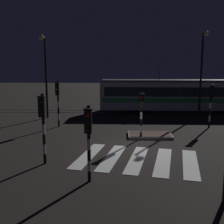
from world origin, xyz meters
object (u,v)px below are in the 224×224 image
at_px(traffic_light_corner_far_right, 211,99).
at_px(tram, 184,95).
at_px(traffic_light_kerb_mid_left, 88,133).
at_px(traffic_light_median_centre, 141,108).
at_px(street_lamp_trackside_left, 45,67).
at_px(street_lamp_trackside_right, 202,64).
at_px(traffic_light_corner_near_left, 43,118).
at_px(traffic_light_corner_far_left, 58,97).

xyz_separation_m(traffic_light_corner_far_right, tram, (-0.48, 6.98, -0.44)).
bearing_deg(traffic_light_kerb_mid_left, traffic_light_median_centre, 69.26).
relative_size(street_lamp_trackside_left, street_lamp_trackside_right, 0.94).
bearing_deg(traffic_light_median_centre, traffic_light_corner_far_right, 33.27).
xyz_separation_m(traffic_light_corner_near_left, street_lamp_trackside_right, (10.75, 12.68, 2.55)).
relative_size(traffic_light_corner_far_left, street_lamp_trackside_left, 0.49).
distance_m(traffic_light_kerb_mid_left, traffic_light_corner_far_right, 12.81).
distance_m(traffic_light_corner_near_left, street_lamp_trackside_left, 12.02).
distance_m(traffic_light_corner_far_left, tram, 13.08).
height_order(traffic_light_median_centre, street_lamp_trackside_right, street_lamp_trackside_right).
xyz_separation_m(traffic_light_corner_far_right, street_lamp_trackside_right, (0.52, 4.53, 2.57)).
distance_m(traffic_light_kerb_mid_left, traffic_light_corner_near_left, 3.07).
distance_m(traffic_light_corner_far_left, street_lamp_trackside_right, 13.06).
bearing_deg(tram, traffic_light_corner_near_left, -122.79).
height_order(traffic_light_corner_far_left, traffic_light_corner_near_left, traffic_light_corner_far_left).
bearing_deg(traffic_light_corner_far_left, street_lamp_trackside_left, 118.50).
height_order(traffic_light_kerb_mid_left, traffic_light_corner_far_left, traffic_light_corner_far_left).
relative_size(traffic_light_kerb_mid_left, traffic_light_corner_far_right, 0.93).
distance_m(traffic_light_median_centre, street_lamp_trackside_right, 10.36).
bearing_deg(traffic_light_corner_far_right, traffic_light_corner_far_left, -179.14).
bearing_deg(traffic_light_corner_far_left, traffic_light_corner_near_left, -81.52).
relative_size(street_lamp_trackside_left, tram, 0.43).
distance_m(traffic_light_corner_far_left, street_lamp_trackside_left, 4.48).
height_order(traffic_light_corner_near_left, traffic_light_corner_far_right, traffic_light_corner_near_left).
bearing_deg(street_lamp_trackside_right, traffic_light_corner_near_left, -130.28).
xyz_separation_m(traffic_light_median_centre, street_lamp_trackside_left, (-7.90, 6.77, 2.54)).
distance_m(traffic_light_corner_near_left, tram, 18.00).
height_order(traffic_light_kerb_mid_left, traffic_light_corner_near_left, traffic_light_corner_near_left).
relative_size(traffic_light_corner_far_left, traffic_light_corner_far_right, 1.05).
distance_m(traffic_light_kerb_mid_left, traffic_light_median_centre, 7.04).
bearing_deg(street_lamp_trackside_left, traffic_light_kerb_mid_left, -67.97).
bearing_deg(traffic_light_kerb_mid_left, tram, 66.63).
height_order(traffic_light_kerb_mid_left, street_lamp_trackside_right, street_lamp_trackside_right).
bearing_deg(street_lamp_trackside_left, tram, 16.27).
relative_size(traffic_light_corner_near_left, street_lamp_trackside_right, 0.44).
xyz_separation_m(traffic_light_kerb_mid_left, tram, (7.39, 17.09, -0.29)).
relative_size(traffic_light_corner_far_left, tram, 0.21).
xyz_separation_m(traffic_light_corner_far_left, street_lamp_trackside_right, (11.94, 4.70, 2.45)).
bearing_deg(traffic_light_kerb_mid_left, traffic_light_corner_far_left, 109.65).
relative_size(traffic_light_corner_far_right, street_lamp_trackside_right, 0.44).
distance_m(traffic_light_corner_far_left, traffic_light_corner_far_right, 11.42).
bearing_deg(street_lamp_trackside_right, tram, 112.22).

